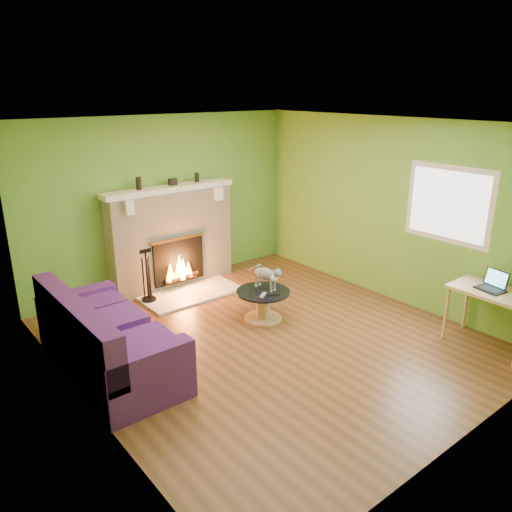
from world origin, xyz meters
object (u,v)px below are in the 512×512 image
Objects in this scene: desk at (494,298)px; cat at (265,277)px; sofa at (105,342)px; coffee_table at (263,303)px.

cat is at bearing 123.96° from desk.
cat is at bearing -0.60° from sofa.
cat is at bearing 32.01° from coffee_table.
coffee_table is 0.74× the size of desk.
cat is (0.08, 0.05, 0.34)m from coffee_table.
sofa is 4.48m from desk.
desk is (1.64, -2.27, 0.40)m from coffee_table.
coffee_table is (2.17, -0.07, -0.12)m from sofa.
desk is at bearing -31.57° from sofa.
sofa is at bearing 172.16° from cat.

